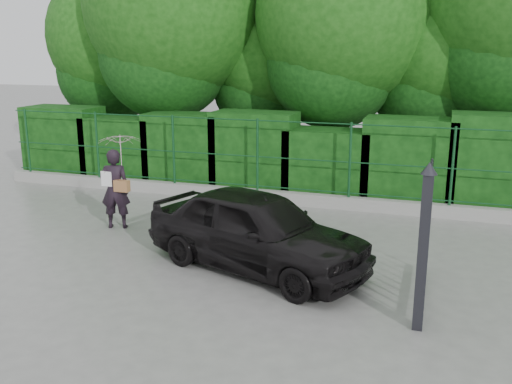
% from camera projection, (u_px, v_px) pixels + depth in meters
% --- Properties ---
extents(ground, '(80.00, 80.00, 0.00)m').
position_uv_depth(ground, '(160.00, 261.00, 10.42)').
color(ground, gray).
extents(kerb, '(14.00, 0.25, 0.30)m').
position_uv_depth(kerb, '(242.00, 194.00, 14.52)').
color(kerb, '#9E9E99').
rests_on(kerb, ground).
extents(fence, '(14.13, 0.06, 1.80)m').
position_uv_depth(fence, '(251.00, 154.00, 14.19)').
color(fence, '#10401D').
rests_on(fence, kerb).
extents(hedge, '(14.20, 1.20, 2.30)m').
position_uv_depth(hedge, '(259.00, 154.00, 15.18)').
color(hedge, black).
rests_on(hedge, ground).
extents(trees, '(17.10, 6.15, 8.08)m').
position_uv_depth(trees, '(318.00, 17.00, 16.04)').
color(trees, black).
rests_on(trees, ground).
extents(gate, '(0.22, 2.33, 2.36)m').
position_uv_depth(gate, '(425.00, 237.00, 8.06)').
color(gate, '#26262C').
rests_on(gate, ground).
extents(woman, '(0.96, 0.91, 2.04)m').
position_uv_depth(woman, '(118.00, 168.00, 12.03)').
color(woman, black).
rests_on(woman, ground).
extents(car, '(4.47, 2.98, 1.41)m').
position_uv_depth(car, '(256.00, 230.00, 9.92)').
color(car, black).
rests_on(car, ground).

